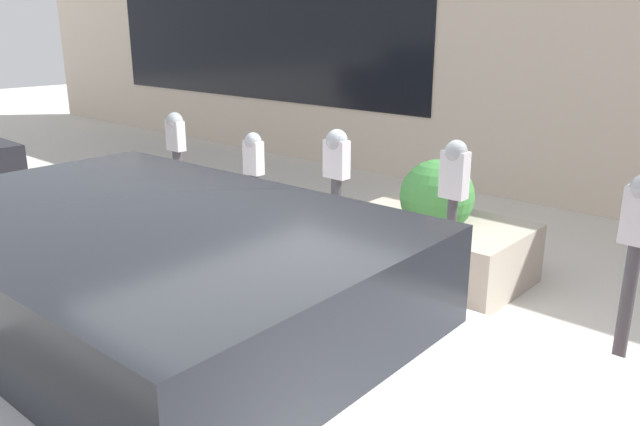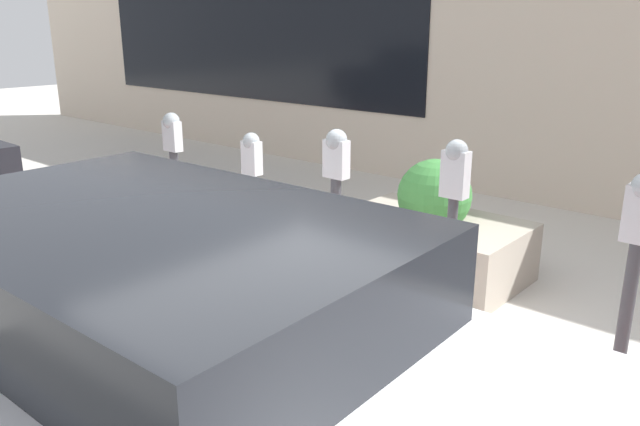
% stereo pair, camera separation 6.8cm
% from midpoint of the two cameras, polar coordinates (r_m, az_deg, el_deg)
% --- Properties ---
extents(ground_plane, '(40.00, 40.00, 0.00)m').
position_cam_midpoint_polar(ground_plane, '(4.58, -1.17, -11.23)').
color(ground_plane, beige).
extents(curb_strip, '(24.50, 0.16, 0.04)m').
position_cam_midpoint_polar(curb_strip, '(4.52, -1.87, -11.36)').
color(curb_strip, red).
rests_on(curb_strip, ground_plane).
extents(building_facade, '(24.50, 0.17, 3.69)m').
position_cam_midpoint_polar(building_facade, '(7.94, 21.62, 13.57)').
color(building_facade, beige).
rests_on(building_facade, ground_plane).
extents(parking_meter_nearest, '(0.16, 0.14, 1.47)m').
position_cam_midpoint_polar(parking_meter_nearest, '(3.56, 26.25, -4.35)').
color(parking_meter_nearest, '#38383D').
rests_on(parking_meter_nearest, ground_plane).
extents(parking_meter_second, '(0.16, 0.14, 1.50)m').
position_cam_midpoint_polar(parking_meter_second, '(3.92, 11.54, -0.19)').
color(parking_meter_second, '#38383D').
rests_on(parking_meter_second, ground_plane).
extents(parking_meter_middle, '(0.18, 0.15, 1.48)m').
position_cam_midpoint_polar(parking_meter_middle, '(4.39, 1.03, 1.14)').
color(parking_meter_middle, '#38383D').
rests_on(parking_meter_middle, ground_plane).
extents(parking_meter_fourth, '(0.16, 0.14, 1.34)m').
position_cam_midpoint_polar(parking_meter_fourth, '(5.06, -6.55, 2.18)').
color(parking_meter_fourth, '#38383D').
rests_on(parking_meter_fourth, ground_plane).
extents(parking_meter_farthest, '(0.18, 0.15, 1.41)m').
position_cam_midpoint_polar(parking_meter_farthest, '(5.83, -13.50, 4.20)').
color(parking_meter_farthest, '#38383D').
rests_on(parking_meter_farthest, ground_plane).
extents(planter_box, '(1.57, 1.02, 1.05)m').
position_cam_midpoint_polar(planter_box, '(5.59, 9.89, -1.97)').
color(planter_box, '#A39989').
rests_on(planter_box, ground_plane).
extents(parked_car_middle, '(4.66, 1.88, 1.38)m').
position_cam_midpoint_polar(parked_car_middle, '(3.17, -16.87, -10.47)').
color(parked_car_middle, silver).
rests_on(parked_car_middle, ground_plane).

